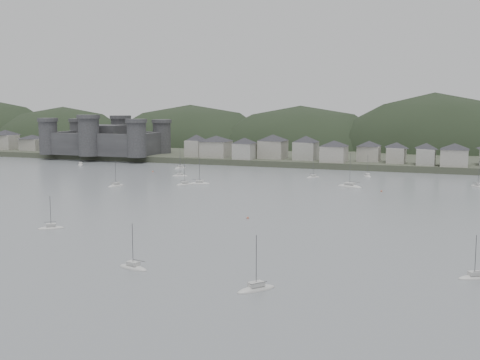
% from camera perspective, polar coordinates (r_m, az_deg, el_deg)
% --- Properties ---
extents(ground, '(900.00, 900.00, 0.00)m').
position_cam_1_polar(ground, '(134.28, -11.40, -6.36)').
color(ground, slate).
rests_on(ground, ground).
extents(far_shore_land, '(900.00, 250.00, 3.00)m').
position_cam_1_polar(far_shore_land, '(412.44, 10.83, 3.02)').
color(far_shore_land, '#383D2D').
rests_on(far_shore_land, ground).
extents(forested_ridge, '(851.55, 103.94, 102.57)m').
position_cam_1_polar(forested_ridge, '(387.67, 10.84, 0.85)').
color(forested_ridge, black).
rests_on(forested_ridge, ground).
extents(castle, '(66.00, 43.00, 20.00)m').
position_cam_1_polar(castle, '(347.31, -12.57, 3.76)').
color(castle, '#343336').
rests_on(castle, far_shore_land).
extents(waterfront_town, '(451.48, 28.46, 12.92)m').
position_cam_1_polar(waterfront_town, '(295.25, 16.84, 2.57)').
color(waterfront_town, '#9B978E').
rests_on(waterfront_town, far_shore_land).
extents(moored_fleet, '(248.50, 174.75, 13.78)m').
position_cam_1_polar(moored_fleet, '(202.34, -1.86, -1.57)').
color(moored_fleet, beige).
rests_on(moored_fleet, ground).
extents(mooring_buoys, '(182.81, 118.46, 0.70)m').
position_cam_1_polar(mooring_buoys, '(195.66, -0.74, -1.88)').
color(mooring_buoys, '#BC5B3E').
rests_on(mooring_buoys, ground).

